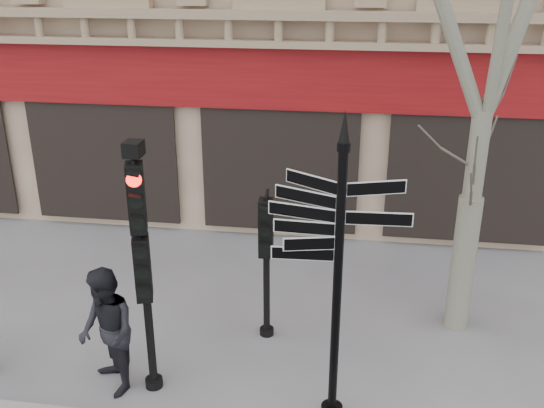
{
  "coord_description": "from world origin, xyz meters",
  "views": [
    {
      "loc": [
        1.66,
        -7.48,
        5.81
      ],
      "look_at": [
        0.47,
        0.6,
        2.53
      ],
      "focal_mm": 40.0,
      "sensor_mm": 36.0,
      "label": 1
    }
  ],
  "objects_px": {
    "fingerpost": "(340,225)",
    "traffic_signal_main": "(142,241)",
    "traffic_signal_secondary": "(266,242)",
    "pedestrian_b": "(107,332)"
  },
  "relations": [
    {
      "from": "traffic_signal_main",
      "to": "traffic_signal_secondary",
      "type": "bearing_deg",
      "value": 29.97
    },
    {
      "from": "pedestrian_b",
      "to": "fingerpost",
      "type": "bearing_deg",
      "value": 48.45
    },
    {
      "from": "traffic_signal_main",
      "to": "traffic_signal_secondary",
      "type": "distance_m",
      "value": 2.22
    },
    {
      "from": "fingerpost",
      "to": "traffic_signal_main",
      "type": "xyz_separation_m",
      "value": [
        -2.62,
        0.25,
        -0.51
      ]
    },
    {
      "from": "traffic_signal_main",
      "to": "traffic_signal_secondary",
      "type": "height_order",
      "value": "traffic_signal_main"
    },
    {
      "from": "fingerpost",
      "to": "pedestrian_b",
      "type": "distance_m",
      "value": 3.73
    },
    {
      "from": "fingerpost",
      "to": "pedestrian_b",
      "type": "height_order",
      "value": "fingerpost"
    },
    {
      "from": "traffic_signal_main",
      "to": "traffic_signal_secondary",
      "type": "xyz_separation_m",
      "value": [
        1.43,
        1.57,
        -0.66
      ]
    },
    {
      "from": "fingerpost",
      "to": "traffic_signal_secondary",
      "type": "xyz_separation_m",
      "value": [
        -1.18,
        1.81,
        -1.17
      ]
    },
    {
      "from": "traffic_signal_secondary",
      "to": "pedestrian_b",
      "type": "distance_m",
      "value": 2.73
    }
  ]
}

